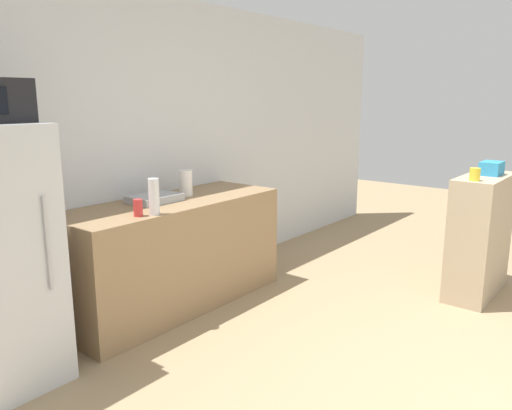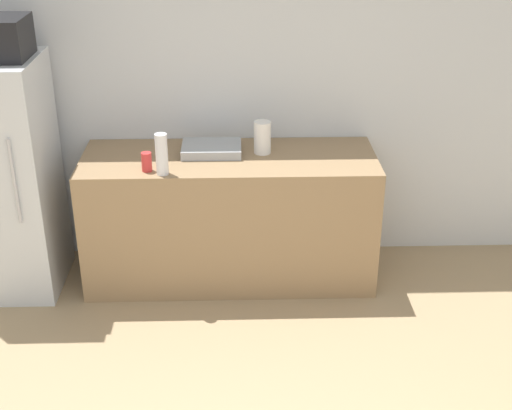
% 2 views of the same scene
% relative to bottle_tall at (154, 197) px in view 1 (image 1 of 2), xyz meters
% --- Properties ---
extents(wall_back, '(8.00, 0.06, 2.60)m').
position_rel_bottle_tall_xyz_m(wall_back, '(0.43, 0.67, 0.26)').
color(wall_back, silver).
rests_on(wall_back, ground_plane).
extents(counter, '(1.98, 0.71, 0.91)m').
position_rel_bottle_tall_xyz_m(counter, '(0.42, 0.28, -0.59)').
color(counter, '#937551').
rests_on(counter, ground_plane).
extents(sink_basin, '(0.40, 0.30, 0.06)m').
position_rel_bottle_tall_xyz_m(sink_basin, '(0.30, 0.35, -0.10)').
color(sink_basin, '#9EA3A8').
rests_on(sink_basin, counter).
extents(bottle_tall, '(0.08, 0.08, 0.27)m').
position_rel_bottle_tall_xyz_m(bottle_tall, '(0.00, 0.00, 0.00)').
color(bottle_tall, silver).
rests_on(bottle_tall, counter).
extents(bottle_short, '(0.07, 0.07, 0.12)m').
position_rel_bottle_tall_xyz_m(bottle_short, '(-0.10, 0.05, -0.07)').
color(bottle_short, red).
rests_on(bottle_short, counter).
extents(shelf_cabinet, '(0.86, 0.34, 1.08)m').
position_rel_bottle_tall_xyz_m(shelf_cabinet, '(2.28, -1.66, -0.50)').
color(shelf_cabinet, tan).
rests_on(shelf_cabinet, ground_plane).
extents(basket, '(0.24, 0.16, 0.12)m').
position_rel_bottle_tall_xyz_m(basket, '(2.37, -1.68, 0.09)').
color(basket, '#2D8EC6').
rests_on(basket, shelf_cabinet).
extents(jar, '(0.08, 0.08, 0.10)m').
position_rel_bottle_tall_xyz_m(jar, '(1.95, -1.66, 0.09)').
color(jar, yellow).
rests_on(jar, shelf_cabinet).
extents(paper_towel_roll, '(0.11, 0.11, 0.22)m').
position_rel_bottle_tall_xyz_m(paper_towel_roll, '(0.64, 0.35, -0.02)').
color(paper_towel_roll, white).
rests_on(paper_towel_roll, counter).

